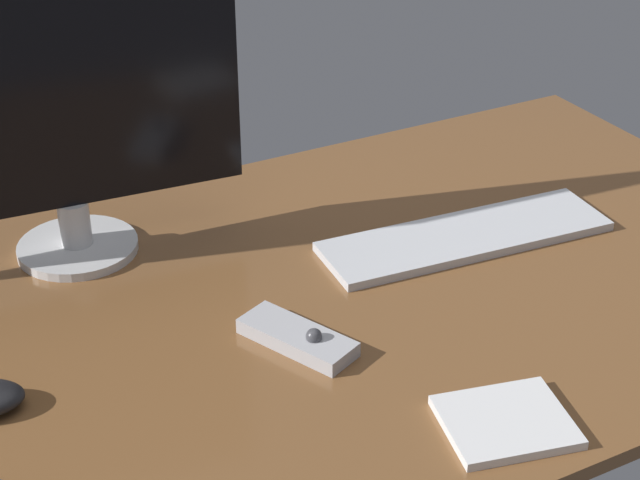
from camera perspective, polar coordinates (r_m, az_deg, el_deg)
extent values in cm
cube|color=brown|center=(140.67, 1.29, -3.19)|extent=(140.00, 84.00, 2.00)
cylinder|color=silver|center=(152.92, -13.05, -0.38)|extent=(17.05, 17.05, 1.30)
cylinder|color=silver|center=(151.03, -13.22, 0.91)|extent=(4.40, 4.40, 6.55)
cube|color=black|center=(141.94, -14.25, 8.77)|extent=(49.42, 6.26, 37.82)
cube|color=silver|center=(153.12, 7.94, 0.20)|extent=(43.98, 15.80, 1.30)
cube|color=#B7B7BC|center=(129.60, -1.25, -5.34)|extent=(11.33, 16.24, 1.99)
sphere|color=#3F3F44|center=(127.47, -0.33, -5.27)|extent=(2.03, 2.03, 2.03)
cube|color=white|center=(119.29, 10.09, -9.74)|extent=(16.25, 14.77, 1.13)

